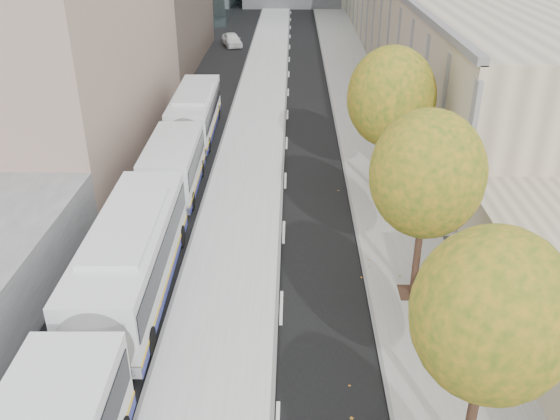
{
  "coord_description": "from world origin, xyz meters",
  "views": [
    {
      "loc": [
        -1.3,
        -6.71,
        13.87
      ],
      "look_at": [
        -1.77,
        15.45,
        2.5
      ],
      "focal_mm": 38.0,
      "sensor_mm": 36.0,
      "label": 1
    }
  ],
  "objects_px": {
    "distant_car": "(232,40)",
    "bus_near": "(103,326)",
    "bus_shelter": "(488,278)",
    "bus_far": "(187,132)"
  },
  "relations": [
    {
      "from": "bus_shelter",
      "to": "distant_car",
      "type": "relative_size",
      "value": 1.03
    },
    {
      "from": "distant_car",
      "to": "bus_shelter",
      "type": "bearing_deg",
      "value": -91.33
    },
    {
      "from": "bus_shelter",
      "to": "bus_near",
      "type": "distance_m",
      "value": 13.3
    },
    {
      "from": "bus_near",
      "to": "distant_car",
      "type": "height_order",
      "value": "bus_near"
    },
    {
      "from": "bus_shelter",
      "to": "bus_near",
      "type": "bearing_deg",
      "value": -169.83
    },
    {
      "from": "bus_near",
      "to": "bus_far",
      "type": "xyz_separation_m",
      "value": [
        -0.34,
        19.04,
        -0.12
      ]
    },
    {
      "from": "bus_shelter",
      "to": "distant_car",
      "type": "distance_m",
      "value": 51.22
    },
    {
      "from": "bus_shelter",
      "to": "distant_car",
      "type": "bearing_deg",
      "value": 105.58
    },
    {
      "from": "bus_far",
      "to": "distant_car",
      "type": "relative_size",
      "value": 4.09
    },
    {
      "from": "distant_car",
      "to": "bus_near",
      "type": "bearing_deg",
      "value": -106.17
    }
  ]
}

